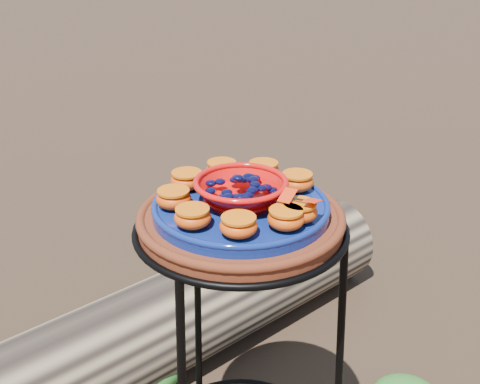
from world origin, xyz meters
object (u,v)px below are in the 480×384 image
terracotta_saucer (241,221)px  red_bowl (241,192)px  driftwood_log (172,321)px  cobalt_plate (241,209)px  plant_stand (241,374)px

terracotta_saucer → red_bowl: bearing=0.0°
terracotta_saucer → driftwood_log: bearing=84.8°
terracotta_saucer → red_bowl: 0.06m
cobalt_plate → red_bowl: size_ratio=2.00×
red_bowl → driftwood_log: (0.05, 0.49, -0.63)m
driftwood_log → cobalt_plate: bearing=-95.2°
plant_stand → red_bowl: bearing=0.0°
terracotta_saucer → driftwood_log: 0.76m
terracotta_saucer → cobalt_plate: cobalt_plate is taller
plant_stand → driftwood_log: size_ratio=0.45×
plant_stand → cobalt_plate: 0.39m
cobalt_plate → red_bowl: (0.00, 0.00, 0.03)m
terracotta_saucer → red_bowl: size_ratio=2.33×
plant_stand → terracotta_saucer: bearing=0.0°
cobalt_plate → red_bowl: bearing=0.0°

